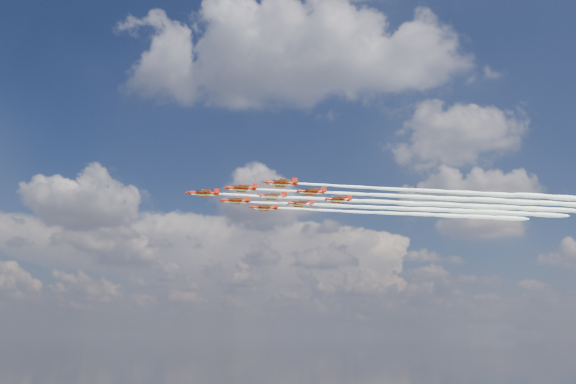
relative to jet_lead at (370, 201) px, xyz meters
The scene contains 9 objects.
jet_lead is the anchor object (origin of this frame).
jet_row2_port 12.46m from the jet_lead, 16.64° to the right, with size 99.57×40.69×2.42m.
jet_row2_starb 12.46m from the jet_lead, 58.23° to the left, with size 99.57×40.69×2.42m.
jet_row3_port 24.93m from the jet_lead, 16.64° to the right, with size 99.57×40.69×2.42m.
jet_row3_centre 19.79m from the jet_lead, 20.80° to the left, with size 99.57×40.69×2.42m.
jet_row3_starb 24.93m from the jet_lead, 58.23° to the left, with size 99.57×40.69×2.42m.
jet_row4_port 30.64m from the jet_lead, ahead, with size 99.57×40.69×2.42m.
jet_row4_starb 30.64m from the jet_lead, 35.11° to the left, with size 99.57×40.69×2.42m.
jet_tail 39.59m from the jet_lead, 20.80° to the left, with size 99.57×40.69×2.42m.
Camera 1 is at (36.53, -151.28, 43.33)m, focal length 35.00 mm.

